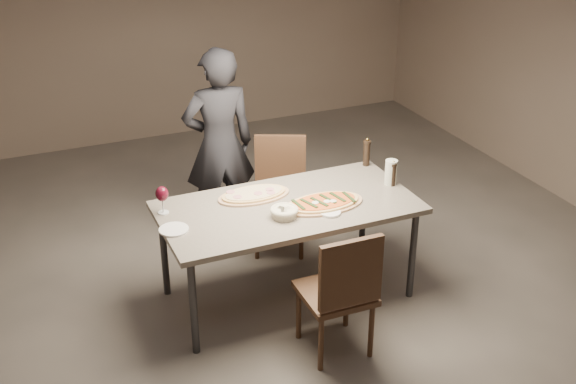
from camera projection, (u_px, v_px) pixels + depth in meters
name	position (u px, v px, depth m)	size (l,w,h in m)	color
room	(288.00, 117.00, 4.75)	(7.00, 7.00, 7.00)	#5D5650
dining_table	(288.00, 212.00, 5.06)	(1.80, 0.90, 0.75)	slate
zucchini_pizza	(324.00, 203.00, 5.03)	(0.59, 0.32, 0.05)	tan
ham_pizza	(254.00, 195.00, 5.15)	(0.53, 0.29, 0.04)	tan
bread_basket	(284.00, 212.00, 4.86)	(0.19, 0.19, 0.07)	beige
oil_dish	(330.00, 213.00, 4.92)	(0.15, 0.15, 0.02)	white
pepper_mill_left	(367.00, 153.00, 5.60)	(0.06, 0.06, 0.23)	black
pepper_mill_right	(393.00, 174.00, 5.28)	(0.05, 0.05, 0.20)	black
carafe	(391.00, 172.00, 5.30)	(0.09, 0.09, 0.19)	silver
wine_glass	(162.00, 195.00, 4.87)	(0.09, 0.09, 0.20)	silver
side_plate	(174.00, 230.00, 4.71)	(0.20, 0.20, 0.01)	white
chair_near	(342.00, 288.00, 4.52)	(0.44, 0.44, 0.92)	#422A1B
chair_far	(280.00, 187.00, 5.84)	(0.58, 0.58, 0.92)	#422A1B
diner	(219.00, 145.00, 5.86)	(0.59, 0.39, 1.62)	black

